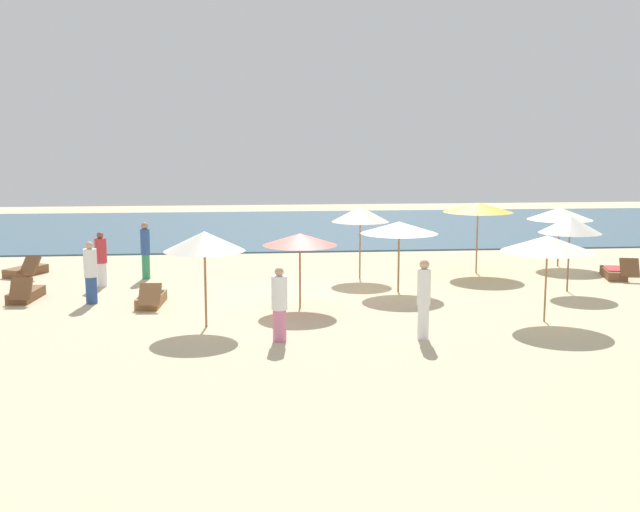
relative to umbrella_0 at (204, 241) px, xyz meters
The scene contains 19 objects.
ground_plane 4.04m from the umbrella_0, 49.61° to the left, with size 60.00×60.00×0.00m, color beige.
ocean_water 19.87m from the umbrella_0, 83.48° to the left, with size 48.00×16.00×0.06m, color #3D6075.
umbrella_0 is the anchor object (origin of this frame).
umbrella_1 3.09m from the umbrella_0, 39.05° to the left, with size 1.96×1.96×1.99m.
umbrella_2 10.90m from the umbrella_0, 17.83° to the left, with size 1.80×1.80×2.22m.
umbrella_3 7.60m from the umbrella_0, 52.68° to the left, with size 1.83×1.83×2.31m.
umbrella_4 8.30m from the umbrella_0, ahead, with size 2.24×2.24×2.14m.
umbrella_5 14.10m from the umbrella_0, 32.87° to the left, with size 2.23×2.23×2.06m.
umbrella_6 6.59m from the umbrella_0, 34.75° to the left, with size 2.26×2.26×2.07m.
umbrella_7 10.86m from the umbrella_0, 37.58° to the left, with size 2.29×2.29×2.34m.
lounger_0 13.97m from the umbrella_0, 22.46° to the left, with size 0.99×1.76×0.72m.
lounger_2 9.93m from the umbrella_0, 129.44° to the left, with size 1.29×1.75×0.72m.
lounger_4 3.56m from the umbrella_0, 122.03° to the left, with size 0.72×1.72×0.71m.
lounger_5 6.55m from the umbrella_0, 145.36° to the left, with size 0.74×1.68×0.75m.
person_0 6.50m from the umbrella_0, 122.13° to the left, with size 0.49×0.49×1.67m.
person_1 4.56m from the umbrella_0, 137.57° to the left, with size 0.45×0.45×1.71m.
person_2 5.31m from the umbrella_0, 17.84° to the right, with size 0.39×0.39×1.82m.
person_4 7.03m from the umbrella_0, 108.62° to the left, with size 0.31×0.31×1.81m.
person_5 2.57m from the umbrella_0, 40.97° to the right, with size 0.42×0.42×1.68m.
Camera 1 is at (-1.27, -21.16, 4.59)m, focal length 44.05 mm.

